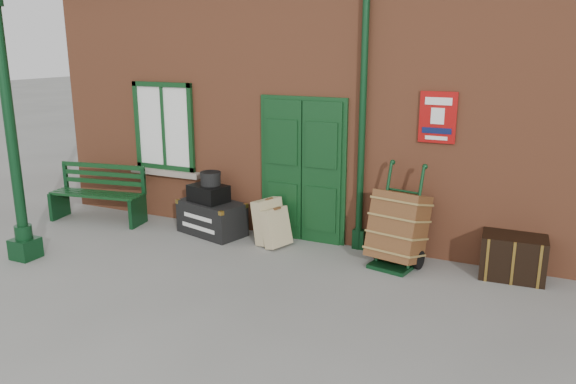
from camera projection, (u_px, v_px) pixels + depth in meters
The scene contains 11 objects.
ground at pixel (279, 275), 7.56m from camera, with size 80.00×80.00×0.00m, color gray.
station_building at pixel (363, 93), 10.07m from camera, with size 10.30×4.30×4.36m.
canopy_column at pixel (15, 163), 7.80m from camera, with size 0.34×0.34×3.61m.
bench at pixel (99, 192), 9.80m from camera, with size 1.71×0.76×1.02m.
houdini_trunk at pixel (212, 218), 9.16m from camera, with size 1.08×0.60×0.54m, color black.
strongbox at pixel (208, 193), 9.07m from camera, with size 0.60×0.43×0.27m, color black.
hatbox at pixel (211, 178), 9.02m from camera, with size 0.33×0.33×0.22m, color black.
suitcase_back at pixel (269, 221), 8.71m from camera, with size 0.20×0.49×0.68m, color tan.
suitcase_front at pixel (276, 227), 8.56m from camera, with size 0.18×0.44×0.59m, color tan.
porter_trolley at pixel (398, 228), 7.78m from camera, with size 0.82×0.86×1.41m.
dark_trunk at pixel (513, 257), 7.41m from camera, with size 0.81×0.53×0.58m, color black.
Camera 1 is at (3.10, -6.31, 3.01)m, focal length 35.00 mm.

